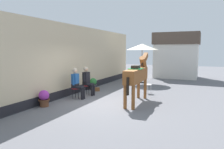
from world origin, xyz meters
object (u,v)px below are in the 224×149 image
flower_planter_nearest (44,98)px  seated_visitor_far (87,79)px  spare_stool_white (148,86)px  flower_planter_farthest (93,84)px  cafe_parasol (142,47)px  seated_visitor_near (77,82)px  satchel_bag (97,89)px  saddled_horse_center (137,75)px

flower_planter_nearest → seated_visitor_far: bearing=79.5°
seated_visitor_far → spare_stool_white: (2.60, 1.59, -0.38)m
seated_visitor_far → spare_stool_white: size_ratio=3.02×
flower_planter_farthest → cafe_parasol: cafe_parasol is taller
flower_planter_nearest → cafe_parasol: size_ratio=0.25×
seated_visitor_near → satchel_bag: bearing=89.6°
cafe_parasol → flower_planter_nearest: bearing=-103.7°
seated_visitor_near → spare_stool_white: 3.63m
flower_planter_nearest → spare_stool_white: size_ratio=1.39×
flower_planter_farthest → spare_stool_white: bearing=4.0°
seated_visitor_far → cafe_parasol: size_ratio=0.54×
flower_planter_nearest → flower_planter_farthest: (0.02, 3.88, 0.00)m
flower_planter_nearest → spare_stool_white: flower_planter_nearest is taller
saddled_horse_center → cafe_parasol: bearing=103.8°
flower_planter_nearest → satchel_bag: (0.42, 3.55, -0.23)m
seated_visitor_far → flower_planter_farthest: seated_visitor_far is taller
saddled_horse_center → flower_planter_farthest: (-3.07, 1.80, -0.82)m
flower_planter_nearest → satchel_bag: flower_planter_nearest is taller
cafe_parasol → flower_planter_farthest: bearing=-117.1°
spare_stool_white → seated_visitor_far: bearing=-148.6°
seated_visitor_near → seated_visitor_far: 0.86m
flower_planter_farthest → flower_planter_nearest: bearing=-90.3°
seated_visitor_near → satchel_bag: (0.01, 1.90, -0.68)m
spare_stool_white → satchel_bag: (-2.64, -0.54, -0.30)m
flower_planter_nearest → flower_planter_farthest: 3.88m
saddled_horse_center → spare_stool_white: bearing=90.6°
seated_visitor_near → satchel_bag: size_ratio=4.96×
seated_visitor_near → cafe_parasol: size_ratio=0.54×
satchel_bag → flower_planter_farthest: bearing=-81.0°
seated_visitor_near → cafe_parasol: 6.07m
seated_visitor_near → flower_planter_nearest: bearing=-104.0°
seated_visitor_far → saddled_horse_center: size_ratio=0.46×
cafe_parasol → satchel_bag: bearing=-109.8°
seated_visitor_far → spare_stool_white: bearing=31.4°
seated_visitor_far → cafe_parasol: bearing=74.7°
satchel_bag → seated_visitor_near: bearing=47.9°
flower_planter_nearest → saddled_horse_center: bearing=33.8°
spare_stool_white → satchel_bag: size_ratio=1.64×
spare_stool_white → satchel_bag: 2.72m
flower_planter_farthest → satchel_bag: (0.40, -0.33, -0.23)m
flower_planter_nearest → spare_stool_white: 5.11m
flower_planter_farthest → seated_visitor_near: bearing=-80.1°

